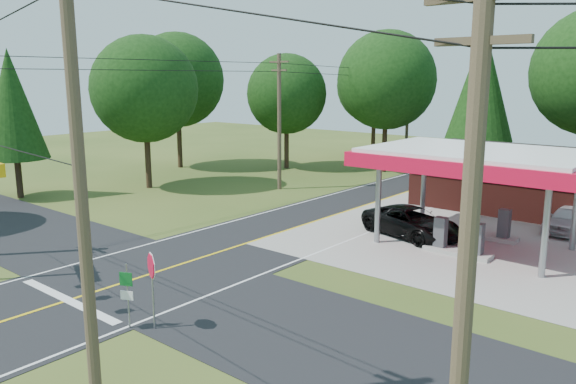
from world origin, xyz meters
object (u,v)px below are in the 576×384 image
Objects in this scene: suv_car at (412,222)px; octagonal_stop_sign at (152,272)px; gas_canopy at (478,162)px; sedan_car at (569,219)px.

suv_car is 2.08× the size of octagonal_stop_sign.
gas_canopy is 7.49m from sedan_car.
octagonal_stop_sign is at bearing -169.09° from suv_car.
octagonal_stop_sign reaches higher than sedan_car.
gas_canopy is at bearing -111.28° from sedan_car.
suv_car is at bearing -128.89° from sedan_car.
gas_canopy is 3.94× the size of octagonal_stop_sign.
sedan_car is (3.00, 5.88, -3.54)m from gas_canopy.
suv_car is (-3.18, -0.38, -3.49)m from gas_canopy.
gas_canopy is at bearing -67.49° from suv_car.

